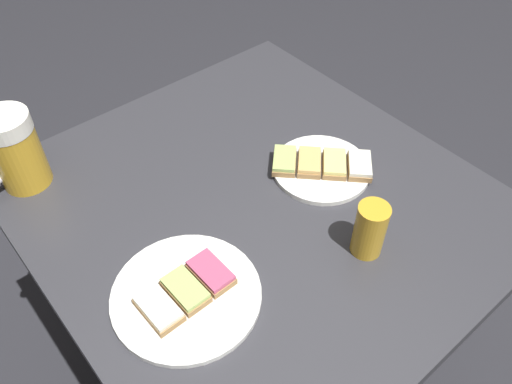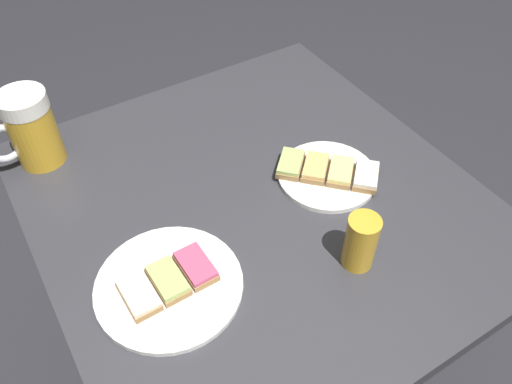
% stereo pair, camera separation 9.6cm
% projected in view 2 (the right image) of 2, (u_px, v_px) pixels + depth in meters
% --- Properties ---
extents(ground_plane, '(6.00, 6.00, 0.00)m').
position_uv_depth(ground_plane, '(256.00, 378.00, 1.53)').
color(ground_plane, '#28282D').
extents(cafe_table, '(0.83, 0.78, 0.77)m').
position_uv_depth(cafe_table, '(256.00, 250.00, 1.08)').
color(cafe_table, black).
rests_on(cafe_table, ground_plane).
extents(plate_near, '(0.24, 0.24, 0.03)m').
position_uv_depth(plate_near, '(169.00, 284.00, 0.83)').
color(plate_near, white).
rests_on(plate_near, cafe_table).
extents(plate_far, '(0.19, 0.19, 0.03)m').
position_uv_depth(plate_far, '(327.00, 173.00, 1.00)').
color(plate_far, white).
rests_on(plate_far, cafe_table).
extents(beer_mug, '(0.09, 0.15, 0.16)m').
position_uv_depth(beer_mug, '(30.00, 129.00, 0.99)').
color(beer_mug, gold).
rests_on(beer_mug, cafe_table).
extents(beer_glass_small, '(0.05, 0.05, 0.10)m').
position_uv_depth(beer_glass_small, '(361.00, 242.00, 0.84)').
color(beer_glass_small, gold).
rests_on(beer_glass_small, cafe_table).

